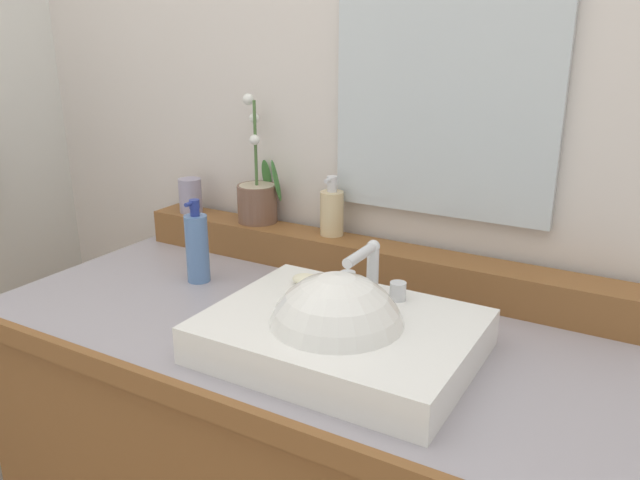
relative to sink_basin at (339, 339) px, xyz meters
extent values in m
cube|color=silver|center=(-0.14, 0.54, 0.52)|extent=(3.01, 0.20, 2.77)
cube|color=#9A959F|center=(-0.14, 0.10, -0.05)|extent=(1.32, 0.66, 0.04)
cube|color=brown|center=(-0.14, -0.23, -0.05)|extent=(1.32, 0.02, 0.04)
cube|color=brown|center=(-0.14, 0.37, 0.01)|extent=(1.25, 0.10, 0.09)
cube|color=white|center=(0.00, 0.01, 0.00)|extent=(0.48, 0.37, 0.07)
sphere|color=white|center=(0.00, -0.01, 0.00)|extent=(0.26, 0.26, 0.26)
cylinder|color=silver|center=(0.00, 0.14, 0.09)|extent=(0.02, 0.02, 0.10)
cylinder|color=silver|center=(0.00, 0.08, 0.14)|extent=(0.02, 0.11, 0.02)
sphere|color=silver|center=(0.00, 0.14, 0.14)|extent=(0.03, 0.03, 0.03)
cylinder|color=silver|center=(-0.05, 0.14, 0.05)|extent=(0.03, 0.03, 0.04)
cylinder|color=silver|center=(0.06, 0.14, 0.05)|extent=(0.03, 0.03, 0.04)
ellipsoid|color=beige|center=(-0.13, 0.11, 0.05)|extent=(0.07, 0.04, 0.02)
cylinder|color=brown|center=(-0.45, 0.39, 0.10)|extent=(0.10, 0.10, 0.10)
cylinder|color=tan|center=(-0.45, 0.39, 0.15)|extent=(0.09, 0.09, 0.01)
cylinder|color=#476B38|center=(-0.45, 0.39, 0.26)|extent=(0.01, 0.01, 0.22)
ellipsoid|color=#387033|center=(-0.45, 0.44, 0.17)|extent=(0.03, 0.03, 0.09)
ellipsoid|color=#387033|center=(-0.40, 0.40, 0.17)|extent=(0.04, 0.03, 0.11)
sphere|color=silver|center=(-0.45, 0.38, 0.27)|extent=(0.03, 0.03, 0.03)
sphere|color=silver|center=(-0.47, 0.41, 0.32)|extent=(0.03, 0.03, 0.03)
sphere|color=silver|center=(-0.48, 0.40, 0.37)|extent=(0.03, 0.03, 0.03)
cylinder|color=#D4BC8B|center=(-0.23, 0.39, 0.11)|extent=(0.06, 0.06, 0.11)
cylinder|color=silver|center=(-0.23, 0.39, 0.17)|extent=(0.02, 0.02, 0.02)
cylinder|color=silver|center=(-0.23, 0.39, 0.19)|extent=(0.03, 0.03, 0.02)
cylinder|color=silver|center=(-0.23, 0.37, 0.19)|extent=(0.01, 0.03, 0.01)
cylinder|color=#978FA7|center=(-0.67, 0.37, 0.10)|extent=(0.06, 0.06, 0.09)
cylinder|color=#567AB0|center=(-0.46, 0.15, 0.05)|extent=(0.05, 0.05, 0.16)
cylinder|color=navy|center=(-0.46, 0.15, 0.14)|extent=(0.02, 0.02, 0.02)
cylinder|color=navy|center=(-0.46, 0.15, 0.15)|extent=(0.02, 0.02, 0.02)
cylinder|color=navy|center=(-0.46, 0.14, 0.16)|extent=(0.01, 0.03, 0.01)
cube|color=silver|center=(0.02, 0.43, 0.38)|extent=(0.51, 0.02, 0.50)
camera|label=1|loc=(0.49, -0.92, 0.54)|focal=35.57mm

